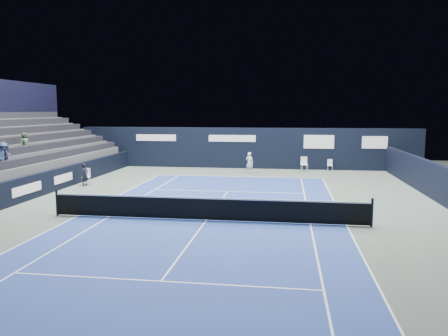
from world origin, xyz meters
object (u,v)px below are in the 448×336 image
Objects in this scene: tennis_net at (206,208)px; folding_chair_back_b at (330,164)px; line_judge_chair at (86,175)px; tennis_player at (249,163)px; folding_chair_back_a at (304,162)px.

folding_chair_back_b is at bearing 68.24° from tennis_net.
line_judge_chair is at bearing -152.67° from folding_chair_back_b.
tennis_player is (0.57, 13.59, 0.25)m from tennis_net.
line_judge_chair is (-15.04, -8.31, 0.07)m from folding_chair_back_b.
tennis_player is at bearing -160.10° from folding_chair_back_b.
folding_chair_back_b is 0.07× the size of tennis_net.
tennis_net is at bearing -116.38° from folding_chair_back_a.
folding_chair_back_b is 0.56× the size of tennis_player.
folding_chair_back_a is 1.27× the size of folding_chair_back_b.
folding_chair_back_a is at bearing 73.90° from tennis_net.
tennis_player is at bearing -166.20° from folding_chair_back_a.
folding_chair_back_a is at bearing 24.08° from tennis_player.
tennis_net is (8.71, -7.54, -0.05)m from line_judge_chair.
tennis_player is (-3.85, -1.72, 0.05)m from folding_chair_back_a.
tennis_net is (-6.33, -15.86, 0.03)m from folding_chair_back_b.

